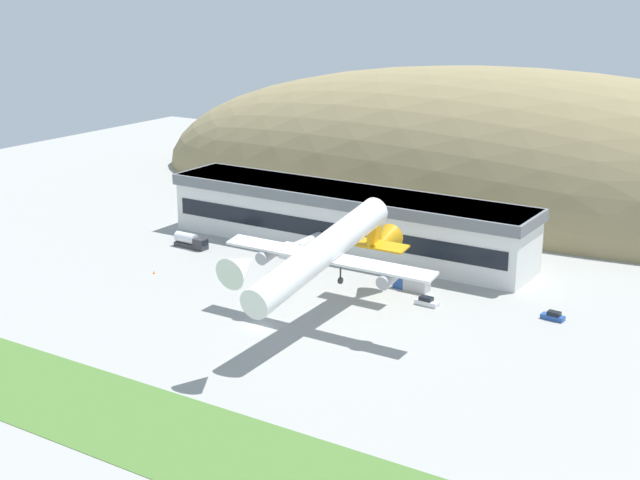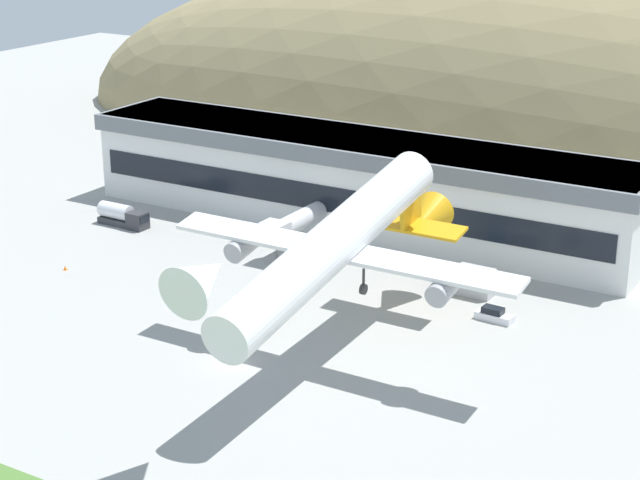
{
  "view_description": "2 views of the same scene",
  "coord_description": "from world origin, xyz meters",
  "px_view_note": "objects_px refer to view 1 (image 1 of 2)",
  "views": [
    {
      "loc": [
        82.92,
        -111.84,
        56.44
      ],
      "look_at": [
        6.73,
        8.24,
        14.13
      ],
      "focal_mm": 50.0,
      "sensor_mm": 36.0,
      "label": 1
    },
    {
      "loc": [
        59.22,
        -81.78,
        48.94
      ],
      "look_at": [
        7.06,
        5.93,
        12.99
      ],
      "focal_mm": 60.0,
      "sensor_mm": 36.0,
      "label": 2
    }
  ],
  "objects_px": {
    "fuel_truck": "(413,282)",
    "traffic_cone_0": "(154,272)",
    "service_car_1": "(427,302)",
    "cargo_airplane": "(324,253)",
    "terminal_building": "(345,216)",
    "jetway_0": "(301,246)",
    "box_truck": "(190,241)",
    "service_car_0": "(553,316)"
  },
  "relations": [
    {
      "from": "fuel_truck",
      "to": "jetway_0",
      "type": "bearing_deg",
      "value": 177.23
    },
    {
      "from": "service_car_1",
      "to": "box_truck",
      "type": "bearing_deg",
      "value": 175.68
    },
    {
      "from": "service_car_1",
      "to": "box_truck",
      "type": "height_order",
      "value": "box_truck"
    },
    {
      "from": "fuel_truck",
      "to": "box_truck",
      "type": "distance_m",
      "value": 52.72
    },
    {
      "from": "jetway_0",
      "to": "cargo_airplane",
      "type": "xyz_separation_m",
      "value": [
        21.67,
        -25.95,
        9.04
      ]
    },
    {
      "from": "service_car_0",
      "to": "fuel_truck",
      "type": "xyz_separation_m",
      "value": [
        -27.15,
        0.77,
        0.95
      ]
    },
    {
      "from": "fuel_truck",
      "to": "traffic_cone_0",
      "type": "bearing_deg",
      "value": -158.15
    },
    {
      "from": "terminal_building",
      "to": "box_truck",
      "type": "xyz_separation_m",
      "value": [
        -28.77,
        -17.03,
        -5.89
      ]
    },
    {
      "from": "service_car_1",
      "to": "traffic_cone_0",
      "type": "distance_m",
      "value": 54.74
    },
    {
      "from": "service_car_1",
      "to": "fuel_truck",
      "type": "relative_size",
      "value": 0.64
    },
    {
      "from": "traffic_cone_0",
      "to": "fuel_truck",
      "type": "bearing_deg",
      "value": 21.85
    },
    {
      "from": "terminal_building",
      "to": "service_car_0",
      "type": "height_order",
      "value": "terminal_building"
    },
    {
      "from": "jetway_0",
      "to": "box_truck",
      "type": "bearing_deg",
      "value": -174.03
    },
    {
      "from": "service_car_0",
      "to": "traffic_cone_0",
      "type": "distance_m",
      "value": 76.66
    },
    {
      "from": "jetway_0",
      "to": "box_truck",
      "type": "relative_size",
      "value": 1.55
    },
    {
      "from": "cargo_airplane",
      "to": "service_car_0",
      "type": "bearing_deg",
      "value": 37.4
    },
    {
      "from": "jetway_0",
      "to": "terminal_building",
      "type": "bearing_deg",
      "value": 82.42
    },
    {
      "from": "box_truck",
      "to": "traffic_cone_0",
      "type": "xyz_separation_m",
      "value": [
        5.37,
        -17.41,
        -1.2
      ]
    },
    {
      "from": "terminal_building",
      "to": "traffic_cone_0",
      "type": "bearing_deg",
      "value": -124.19
    },
    {
      "from": "box_truck",
      "to": "service_car_0",
      "type": "bearing_deg",
      "value": 0.56
    },
    {
      "from": "terminal_building",
      "to": "jetway_0",
      "type": "distance_m",
      "value": 14.74
    },
    {
      "from": "box_truck",
      "to": "cargo_airplane",
      "type": "bearing_deg",
      "value": -25.49
    },
    {
      "from": "traffic_cone_0",
      "to": "service_car_0",
      "type": "bearing_deg",
      "value": 13.73
    },
    {
      "from": "jetway_0",
      "to": "fuel_truck",
      "type": "xyz_separation_m",
      "value": [
        25.82,
        -1.25,
        -2.41
      ]
    },
    {
      "from": "service_car_1",
      "to": "cargo_airplane",
      "type": "bearing_deg",
      "value": -118.12
    },
    {
      "from": "service_car_0",
      "to": "traffic_cone_0",
      "type": "bearing_deg",
      "value": -166.27
    },
    {
      "from": "jetway_0",
      "to": "service_car_1",
      "type": "height_order",
      "value": "jetway_0"
    },
    {
      "from": "terminal_building",
      "to": "service_car_0",
      "type": "distance_m",
      "value": 54.01
    },
    {
      "from": "cargo_airplane",
      "to": "traffic_cone_0",
      "type": "distance_m",
      "value": 45.38
    },
    {
      "from": "jetway_0",
      "to": "traffic_cone_0",
      "type": "distance_m",
      "value": 29.75
    },
    {
      "from": "jetway_0",
      "to": "fuel_truck",
      "type": "relative_size",
      "value": 1.83
    },
    {
      "from": "cargo_airplane",
      "to": "service_car_0",
      "type": "distance_m",
      "value": 41.3
    },
    {
      "from": "service_car_0",
      "to": "traffic_cone_0",
      "type": "xyz_separation_m",
      "value": [
        -74.47,
        -18.2,
        -0.35
      ]
    },
    {
      "from": "terminal_building",
      "to": "jetway_0",
      "type": "relative_size",
      "value": 6.59
    },
    {
      "from": "jetway_0",
      "to": "fuel_truck",
      "type": "bearing_deg",
      "value": -2.77
    },
    {
      "from": "terminal_building",
      "to": "service_car_1",
      "type": "distance_m",
      "value": 37.31
    },
    {
      "from": "box_truck",
      "to": "traffic_cone_0",
      "type": "height_order",
      "value": "box_truck"
    },
    {
      "from": "jetway_0",
      "to": "traffic_cone_0",
      "type": "bearing_deg",
      "value": -136.76
    },
    {
      "from": "jetway_0",
      "to": "fuel_truck",
      "type": "height_order",
      "value": "jetway_0"
    },
    {
      "from": "service_car_0",
      "to": "cargo_airplane",
      "type": "bearing_deg",
      "value": -142.6
    },
    {
      "from": "fuel_truck",
      "to": "traffic_cone_0",
      "type": "distance_m",
      "value": 51.0
    },
    {
      "from": "fuel_truck",
      "to": "traffic_cone_0",
      "type": "xyz_separation_m",
      "value": [
        -47.32,
        -18.97,
        -1.3
      ]
    }
  ]
}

